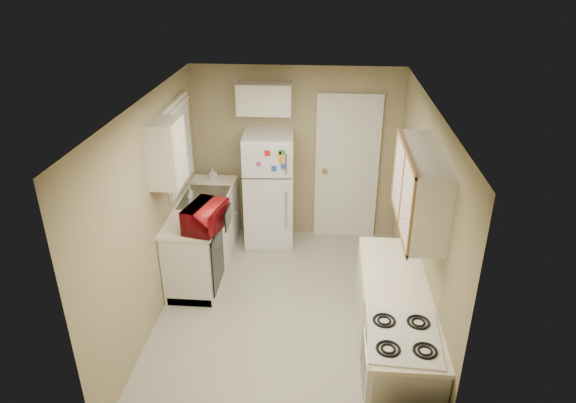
{
  "coord_description": "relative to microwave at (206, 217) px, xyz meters",
  "views": [
    {
      "loc": [
        0.41,
        -4.69,
        3.65
      ],
      "look_at": [
        0.0,
        0.5,
        1.15
      ],
      "focal_mm": 32.0,
      "sensor_mm": 36.0,
      "label": 1
    }
  ],
  "objects": [
    {
      "name": "left_counter",
      "position": [
        -0.21,
        0.65,
        -0.6
      ],
      "size": [
        0.6,
        1.8,
        0.9
      ],
      "primitive_type": "cube",
      "color": "silver",
      "rests_on": "floor"
    },
    {
      "name": "stove",
      "position": [
        1.97,
        -1.66,
        -0.62
      ],
      "size": [
        0.61,
        0.73,
        0.85
      ],
      "primitive_type": "cube",
      "rotation": [
        0.0,
        0.0,
        -0.06
      ],
      "color": "silver",
      "rests_on": "floor"
    },
    {
      "name": "cabinet_over_fridge",
      "position": [
        0.49,
        1.5,
        0.95
      ],
      "size": [
        0.7,
        0.3,
        0.4
      ],
      "primitive_type": "cube",
      "color": "silver",
      "rests_on": "wall_back"
    },
    {
      "name": "soap_bottle",
      "position": [
        -0.21,
        1.36,
        -0.05
      ],
      "size": [
        0.1,
        0.1,
        0.17
      ],
      "primitive_type": "imported",
      "rotation": [
        0.0,
        0.0,
        -0.38
      ],
      "color": "white",
      "rests_on": "left_counter"
    },
    {
      "name": "window_blinds",
      "position": [
        -0.47,
        0.8,
        0.55
      ],
      "size": [
        0.1,
        0.98,
        1.08
      ],
      "primitive_type": "cube",
      "color": "silver",
      "rests_on": "wall_left"
    },
    {
      "name": "upper_cabinet_left",
      "position": [
        -0.36,
        -0.03,
        0.75
      ],
      "size": [
        0.3,
        0.45,
        0.7
      ],
      "primitive_type": "cube",
      "color": "silver",
      "rests_on": "wall_left"
    },
    {
      "name": "microwave",
      "position": [
        0.0,
        0.0,
        0.0
      ],
      "size": [
        0.58,
        0.41,
        0.35
      ],
      "primitive_type": "imported",
      "rotation": [
        0.0,
        0.0,
        1.33
      ],
      "color": "maroon",
      "rests_on": "left_counter"
    },
    {
      "name": "floor",
      "position": [
        0.89,
        -0.25,
        -1.05
      ],
      "size": [
        3.8,
        3.8,
        0.0
      ],
      "primitive_type": "plane",
      "color": "beige",
      "rests_on": "ground"
    },
    {
      "name": "wall_right",
      "position": [
        2.29,
        -0.25,
        0.15
      ],
      "size": [
        3.8,
        3.8,
        0.0
      ],
      "primitive_type": "plane",
      "color": "tan",
      "rests_on": "floor"
    },
    {
      "name": "wall_left",
      "position": [
        -0.51,
        -0.25,
        0.15
      ],
      "size": [
        3.8,
        3.8,
        0.0
      ],
      "primitive_type": "plane",
      "color": "tan",
      "rests_on": "floor"
    },
    {
      "name": "sink",
      "position": [
        -0.21,
        0.8,
        -0.19
      ],
      "size": [
        0.54,
        0.74,
        0.16
      ],
      "primitive_type": "cube",
      "color": "gray",
      "rests_on": "left_counter"
    },
    {
      "name": "interior_door",
      "position": [
        1.59,
        1.61,
        -0.03
      ],
      "size": [
        0.86,
        0.06,
        2.08
      ],
      "primitive_type": "cube",
      "color": "silver",
      "rests_on": "floor"
    },
    {
      "name": "refrigerator",
      "position": [
        0.55,
        1.35,
        -0.26
      ],
      "size": [
        0.69,
        0.67,
        1.58
      ],
      "primitive_type": "cube",
      "rotation": [
        0.0,
        0.0,
        0.06
      ],
      "color": "silver",
      "rests_on": "floor"
    },
    {
      "name": "wall_front",
      "position": [
        0.89,
        -2.15,
        0.15
      ],
      "size": [
        2.8,
        2.8,
        0.0
      ],
      "primitive_type": "plane",
      "color": "tan",
      "rests_on": "floor"
    },
    {
      "name": "ceiling",
      "position": [
        0.89,
        -0.25,
        1.35
      ],
      "size": [
        3.8,
        3.8,
        0.0
      ],
      "primitive_type": "plane",
      "color": "white",
      "rests_on": "floor"
    },
    {
      "name": "dishwasher",
      "position": [
        0.08,
        0.05,
        -0.56
      ],
      "size": [
        0.03,
        0.58,
        0.72
      ],
      "primitive_type": "cube",
      "color": "black",
      "rests_on": "floor"
    },
    {
      "name": "upper_cabinet_right",
      "position": [
        2.14,
        -0.75,
        0.75
      ],
      "size": [
        0.3,
        1.2,
        0.7
      ],
      "primitive_type": "cube",
      "color": "silver",
      "rests_on": "wall_right"
    },
    {
      "name": "wall_back",
      "position": [
        0.89,
        1.65,
        0.15
      ],
      "size": [
        2.8,
        2.8,
        0.0
      ],
      "primitive_type": "plane",
      "color": "tan",
      "rests_on": "floor"
    },
    {
      "name": "right_counter",
      "position": [
        1.99,
        -1.05,
        -0.6
      ],
      "size": [
        0.6,
        2.0,
        0.9
      ],
      "primitive_type": "cube",
      "color": "silver",
      "rests_on": "floor"
    }
  ]
}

